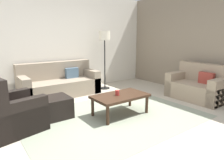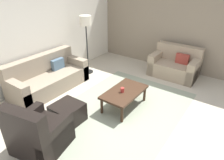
{
  "view_description": "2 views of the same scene",
  "coord_description": "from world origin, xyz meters",
  "px_view_note": "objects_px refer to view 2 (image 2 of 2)",
  "views": [
    {
      "loc": [
        -2.17,
        -2.92,
        1.53
      ],
      "look_at": [
        0.18,
        0.29,
        0.67
      ],
      "focal_mm": 31.56,
      "sensor_mm": 36.0,
      "label": 1
    },
    {
      "loc": [
        -3.05,
        -1.96,
        2.65
      ],
      "look_at": [
        -0.1,
        0.15,
        0.76
      ],
      "focal_mm": 31.9,
      "sensor_mm": 36.0,
      "label": 2
    }
  ],
  "objects_px": {
    "ottoman": "(68,113)",
    "coffee_table": "(124,93)",
    "couch_main": "(47,78)",
    "lamp_standing": "(86,27)",
    "armchair_leather": "(38,136)",
    "cup": "(122,90)",
    "couch_loveseat": "(175,66)"
  },
  "relations": [
    {
      "from": "ottoman",
      "to": "coffee_table",
      "type": "bearing_deg",
      "value": -30.11
    },
    {
      "from": "couch_main",
      "to": "lamp_standing",
      "type": "relative_size",
      "value": 1.19
    },
    {
      "from": "couch_main",
      "to": "armchair_leather",
      "type": "bearing_deg",
      "value": -132.09
    },
    {
      "from": "armchair_leather",
      "to": "cup",
      "type": "distance_m",
      "value": 1.92
    },
    {
      "from": "coffee_table",
      "to": "cup",
      "type": "relative_size",
      "value": 10.76
    },
    {
      "from": "lamp_standing",
      "to": "couch_loveseat",
      "type": "bearing_deg",
      "value": -58.5
    },
    {
      "from": "ottoman",
      "to": "lamp_standing",
      "type": "xyz_separation_m",
      "value": [
        2.02,
        1.25,
        1.21
      ]
    },
    {
      "from": "couch_main",
      "to": "couch_loveseat",
      "type": "xyz_separation_m",
      "value": [
        2.74,
        -2.42,
        0.0
      ]
    },
    {
      "from": "couch_loveseat",
      "to": "coffee_table",
      "type": "distance_m",
      "value": 2.31
    },
    {
      "from": "ottoman",
      "to": "cup",
      "type": "relative_size",
      "value": 5.48
    },
    {
      "from": "ottoman",
      "to": "cup",
      "type": "distance_m",
      "value": 1.25
    },
    {
      "from": "couch_main",
      "to": "armchair_leather",
      "type": "relative_size",
      "value": 2.14
    },
    {
      "from": "ottoman",
      "to": "lamp_standing",
      "type": "relative_size",
      "value": 0.33
    },
    {
      "from": "ottoman",
      "to": "couch_loveseat",
      "type": "bearing_deg",
      "value": -16.05
    },
    {
      "from": "couch_main",
      "to": "coffee_table",
      "type": "bearing_deg",
      "value": -77.55
    },
    {
      "from": "coffee_table",
      "to": "cup",
      "type": "distance_m",
      "value": 0.12
    },
    {
      "from": "couch_main",
      "to": "ottoman",
      "type": "relative_size",
      "value": 3.63
    },
    {
      "from": "couch_loveseat",
      "to": "coffee_table",
      "type": "bearing_deg",
      "value": 171.73
    },
    {
      "from": "ottoman",
      "to": "cup",
      "type": "bearing_deg",
      "value": -30.91
    },
    {
      "from": "armchair_leather",
      "to": "cup",
      "type": "height_order",
      "value": "armchair_leather"
    },
    {
      "from": "couch_loveseat",
      "to": "armchair_leather",
      "type": "height_order",
      "value": "armchair_leather"
    },
    {
      "from": "ottoman",
      "to": "couch_main",
      "type": "bearing_deg",
      "value": 65.84
    },
    {
      "from": "couch_main",
      "to": "ottoman",
      "type": "bearing_deg",
      "value": -114.16
    },
    {
      "from": "armchair_leather",
      "to": "couch_main",
      "type": "bearing_deg",
      "value": 47.91
    },
    {
      "from": "armchair_leather",
      "to": "ottoman",
      "type": "height_order",
      "value": "armchair_leather"
    },
    {
      "from": "lamp_standing",
      "to": "coffee_table",
      "type": "bearing_deg",
      "value": -115.7
    },
    {
      "from": "couch_main",
      "to": "ottoman",
      "type": "height_order",
      "value": "couch_main"
    },
    {
      "from": "couch_main",
      "to": "ottoman",
      "type": "xyz_separation_m",
      "value": [
        -0.65,
        -1.45,
        -0.1
      ]
    },
    {
      "from": "couch_loveseat",
      "to": "lamp_standing",
      "type": "xyz_separation_m",
      "value": [
        -1.37,
        2.23,
        1.11
      ]
    },
    {
      "from": "armchair_leather",
      "to": "cup",
      "type": "relative_size",
      "value": 9.29
    },
    {
      "from": "couch_main",
      "to": "lamp_standing",
      "type": "xyz_separation_m",
      "value": [
        1.38,
        -0.19,
        1.11
      ]
    },
    {
      "from": "couch_loveseat",
      "to": "cup",
      "type": "bearing_deg",
      "value": 171.55
    }
  ]
}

